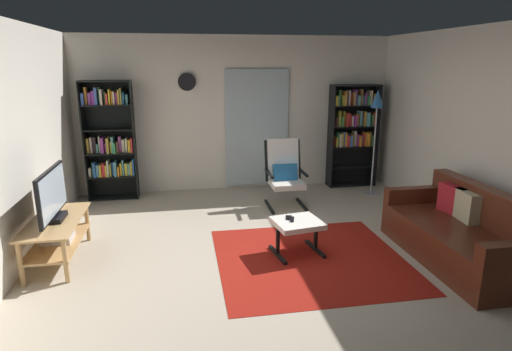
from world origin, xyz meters
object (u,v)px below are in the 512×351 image
(tv_remote, at_px, (292,219))
(ottoman, at_px, (297,226))
(television, at_px, (52,196))
(leather_sofa, at_px, (462,235))
(floor_lamp_by_shelf, at_px, (377,109))
(tv_stand, at_px, (57,234))
(wall_clock, at_px, (187,82))
(cell_phone, at_px, (289,218))
(lounge_armchair, at_px, (285,172))
(bookshelf_near_tv, at_px, (110,140))
(bookshelf_near_sofa, at_px, (352,128))

(tv_remote, bearing_deg, ottoman, -8.83)
(television, distance_m, leather_sofa, 4.52)
(leather_sofa, bearing_deg, floor_lamp_by_shelf, 87.91)
(tv_stand, xyz_separation_m, wall_clock, (1.53, 2.49, 1.53))
(tv_stand, xyz_separation_m, floor_lamp_by_shelf, (4.52, 1.75, 1.11))
(television, relative_size, ottoman, 1.60)
(tv_remote, relative_size, cell_phone, 1.03)
(lounge_armchair, bearing_deg, leather_sofa, -55.89)
(tv_stand, bearing_deg, leather_sofa, -9.70)
(bookshelf_near_tv, distance_m, lounge_armchair, 2.82)
(tv_stand, height_order, television, television)
(lounge_armchair, distance_m, ottoman, 1.77)
(tv_stand, xyz_separation_m, bookshelf_near_tv, (0.28, 2.29, 0.64))
(bookshelf_near_tv, distance_m, wall_clock, 1.54)
(television, xyz_separation_m, cell_phone, (2.59, -0.19, -0.34))
(television, height_order, bookshelf_near_tv, bookshelf_near_tv)
(cell_phone, bearing_deg, wall_clock, 125.78)
(leather_sofa, height_order, tv_remote, leather_sofa)
(cell_phone, bearing_deg, bookshelf_near_sofa, 68.99)
(leather_sofa, bearing_deg, tv_stand, 170.30)
(tv_stand, distance_m, tv_remote, 2.63)
(leather_sofa, bearing_deg, cell_phone, 162.97)
(tv_remote, bearing_deg, cell_phone, 124.22)
(bookshelf_near_sofa, distance_m, ottoman, 3.22)
(wall_clock, bearing_deg, leather_sofa, -48.16)
(lounge_armchair, bearing_deg, ottoman, -98.92)
(bookshelf_near_sofa, relative_size, wall_clock, 6.17)
(tv_remote, xyz_separation_m, wall_clock, (-1.08, 2.75, 1.43))
(leather_sofa, relative_size, cell_phone, 13.55)
(lounge_armchair, bearing_deg, tv_stand, -153.80)
(television, distance_m, bookshelf_near_tv, 2.32)
(bookshelf_near_sofa, height_order, lounge_armchair, bookshelf_near_sofa)
(leather_sofa, distance_m, tv_remote, 1.89)
(television, xyz_separation_m, wall_clock, (1.53, 2.49, 1.09))
(television, relative_size, floor_lamp_by_shelf, 0.54)
(tv_stand, distance_m, television, 0.43)
(bookshelf_near_sofa, xyz_separation_m, leather_sofa, (0.05, -3.10, -0.75))
(lounge_armchair, xyz_separation_m, wall_clock, (-1.41, 1.04, 1.32))
(floor_lamp_by_shelf, bearing_deg, bookshelf_near_tv, 172.75)
(tv_stand, relative_size, bookshelf_near_sofa, 0.65)
(tv_stand, distance_m, ottoman, 2.68)
(tv_stand, distance_m, wall_clock, 3.29)
(bookshelf_near_sofa, bearing_deg, lounge_armchair, -148.00)
(tv_stand, bearing_deg, television, -39.37)
(wall_clock, bearing_deg, bookshelf_near_sofa, -2.79)
(bookshelf_near_sofa, distance_m, tv_remote, 3.21)
(tv_stand, height_order, leather_sofa, leather_sofa)
(lounge_armchair, distance_m, cell_phone, 1.68)
(bookshelf_near_tv, bearing_deg, floor_lamp_by_shelf, -7.25)
(lounge_armchair, xyz_separation_m, cell_phone, (-0.35, -1.64, -0.12))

